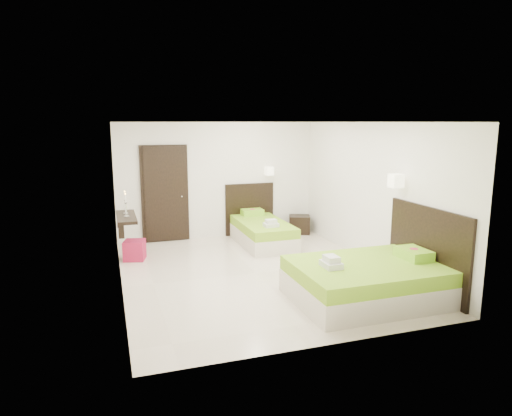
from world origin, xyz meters
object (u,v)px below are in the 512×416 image
object	(u,v)px
bed_single	(261,230)
ottoman	(135,250)
bed_double	(371,279)
nightstand	(299,224)

from	to	relation	value
bed_single	ottoman	distance (m)	2.73
bed_single	bed_double	world-z (taller)	bed_double
bed_double	ottoman	distance (m)	4.48
bed_single	bed_double	distance (m)	3.55
nightstand	ottoman	world-z (taller)	nightstand
bed_single	ottoman	world-z (taller)	bed_single
bed_single	bed_double	bearing A→B (deg)	-81.73
bed_single	ottoman	xyz separation A→B (m)	(-2.70, -0.38, -0.10)
bed_single	nightstand	xyz separation A→B (m)	(1.15, 0.57, -0.08)
bed_single	ottoman	size ratio (longest dim) A/B	5.09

